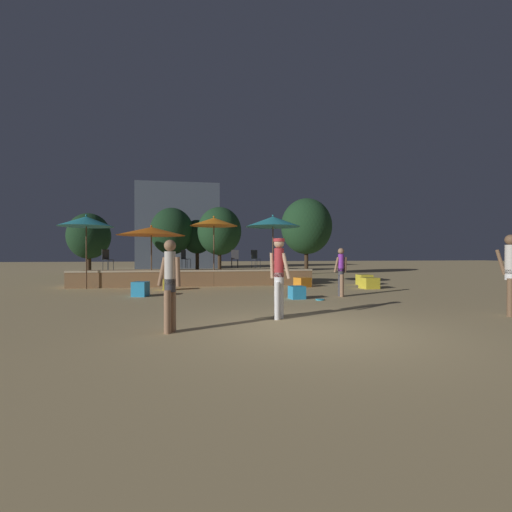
% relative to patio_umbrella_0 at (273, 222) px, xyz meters
% --- Properties ---
extents(ground_plane, '(120.00, 120.00, 0.00)m').
position_rel_patio_umbrella_0_xyz_m(ground_plane, '(-1.12, -8.88, -2.89)').
color(ground_plane, tan).
extents(wooden_deck, '(10.65, 2.56, 0.73)m').
position_rel_patio_umbrella_0_xyz_m(wooden_deck, '(-3.44, 1.35, -2.56)').
color(wooden_deck, olive).
rests_on(wooden_deck, ground).
extents(patio_umbrella_0, '(2.50, 2.50, 3.20)m').
position_rel_patio_umbrella_0_xyz_m(patio_umbrella_0, '(0.00, 0.00, 0.00)').
color(patio_umbrella_0, brown).
rests_on(patio_umbrella_0, ground).
extents(patio_umbrella_1, '(2.86, 2.86, 2.67)m').
position_rel_patio_umbrella_0_xyz_m(patio_umbrella_1, '(-5.31, 0.14, -0.48)').
color(patio_umbrella_1, brown).
rests_on(patio_umbrella_1, ground).
extents(patio_umbrella_2, '(2.09, 2.09, 3.12)m').
position_rel_patio_umbrella_0_xyz_m(patio_umbrella_2, '(-2.64, 0.11, -0.04)').
color(patio_umbrella_2, brown).
rests_on(patio_umbrella_2, ground).
extents(patio_umbrella_3, '(2.16, 2.16, 3.05)m').
position_rel_patio_umbrella_0_xyz_m(patio_umbrella_3, '(-7.84, -0.14, -0.13)').
color(patio_umbrella_3, brown).
rests_on(patio_umbrella_3, ground).
extents(cube_seat_0, '(0.66, 0.66, 0.45)m').
position_rel_patio_umbrella_0_xyz_m(cube_seat_0, '(3.68, -1.86, -2.66)').
color(cube_seat_0, yellow).
rests_on(cube_seat_0, ground).
extents(cube_seat_1, '(0.53, 0.53, 0.43)m').
position_rel_patio_umbrella_0_xyz_m(cube_seat_1, '(-4.47, -1.10, -2.68)').
color(cube_seat_1, yellow).
rests_on(cube_seat_1, ground).
extents(cube_seat_2, '(0.73, 0.73, 0.41)m').
position_rel_patio_umbrella_0_xyz_m(cube_seat_2, '(1.15, -0.77, -2.69)').
color(cube_seat_2, orange).
rests_on(cube_seat_2, ground).
extents(cube_seat_3, '(0.57, 0.57, 0.50)m').
position_rel_patio_umbrella_0_xyz_m(cube_seat_3, '(-5.25, -3.02, -2.64)').
color(cube_seat_3, '#2D9EDB').
rests_on(cube_seat_3, ground).
extents(cube_seat_4, '(0.60, 0.60, 0.47)m').
position_rel_patio_umbrella_0_xyz_m(cube_seat_4, '(4.28, -0.29, -2.65)').
color(cube_seat_4, yellow).
rests_on(cube_seat_4, ground).
extents(cube_seat_5, '(0.50, 0.50, 0.41)m').
position_rel_patio_umbrella_0_xyz_m(cube_seat_5, '(-0.20, -4.51, -2.69)').
color(cube_seat_5, '#2D9EDB').
rests_on(cube_seat_5, ground).
extents(person_0, '(0.46, 0.29, 1.63)m').
position_rel_patio_umbrella_0_xyz_m(person_0, '(1.43, -4.20, -2.02)').
color(person_0, '#997051').
rests_on(person_0, ground).
extents(person_1, '(0.46, 0.30, 1.70)m').
position_rel_patio_umbrella_0_xyz_m(person_1, '(-3.82, -8.65, -1.97)').
color(person_1, '#997051').
rests_on(person_1, ground).
extents(person_2, '(0.44, 0.39, 1.79)m').
position_rel_patio_umbrella_0_xyz_m(person_2, '(-1.56, -7.73, -1.87)').
color(person_2, white).
rests_on(person_2, ground).
extents(person_3, '(0.45, 0.49, 1.89)m').
position_rel_patio_umbrella_0_xyz_m(person_3, '(3.82, -8.25, -1.83)').
color(person_3, brown).
rests_on(person_3, ground).
extents(bistro_chair_0, '(0.47, 0.47, 0.90)m').
position_rel_patio_umbrella_0_xyz_m(bistro_chair_0, '(-3.98, 2.12, -1.61)').
color(bistro_chair_0, '#2D3338').
rests_on(bistro_chair_0, wooden_deck).
extents(bistro_chair_1, '(0.40, 0.40, 0.90)m').
position_rel_patio_umbrella_0_xyz_m(bistro_chair_1, '(-1.54, 1.75, -1.61)').
color(bistro_chair_1, '#47474C').
rests_on(bistro_chair_1, wooden_deck).
extents(bistro_chair_2, '(0.48, 0.48, 0.90)m').
position_rel_patio_umbrella_0_xyz_m(bistro_chair_2, '(-7.27, 0.70, -1.61)').
color(bistro_chair_2, '#2D3338').
rests_on(bistro_chair_2, wooden_deck).
extents(bistro_chair_3, '(0.45, 0.45, 0.90)m').
position_rel_patio_umbrella_0_xyz_m(bistro_chair_3, '(-0.54, 1.68, -1.61)').
color(bistro_chair_3, '#2D3338').
rests_on(bistro_chair_3, wooden_deck).
extents(frisbee_disc, '(0.27, 0.27, 0.03)m').
position_rel_patio_umbrella_0_xyz_m(frisbee_disc, '(0.41, -4.94, -2.87)').
color(frisbee_disc, '#33B2D8').
rests_on(frisbee_disc, ground).
extents(background_tree_0, '(3.34, 3.34, 5.02)m').
position_rel_patio_umbrella_0_xyz_m(background_tree_0, '(-1.73, 11.20, 0.28)').
color(background_tree_0, '#3D2B1C').
rests_on(background_tree_0, ground).
extents(background_tree_1, '(2.70, 2.70, 4.09)m').
position_rel_patio_umbrella_0_xyz_m(background_tree_1, '(-10.37, 8.70, -0.30)').
color(background_tree_1, '#3D2B1C').
rests_on(background_tree_1, ground).
extents(background_tree_2, '(3.26, 3.26, 4.98)m').
position_rel_patio_umbrella_0_xyz_m(background_tree_2, '(-5.34, 11.93, 0.29)').
color(background_tree_2, '#3D2B1C').
rests_on(background_tree_2, ground).
extents(background_tree_3, '(2.44, 2.44, 4.13)m').
position_rel_patio_umbrella_0_xyz_m(background_tree_3, '(-3.42, 12.41, -0.11)').
color(background_tree_3, '#3D2B1C').
rests_on(background_tree_3, ground).
extents(background_tree_4, '(3.62, 3.62, 5.40)m').
position_rel_patio_umbrella_0_xyz_m(background_tree_4, '(4.30, 8.44, 0.51)').
color(background_tree_4, '#3D2B1C').
rests_on(background_tree_4, ground).
extents(distant_building, '(7.97, 3.71, 8.36)m').
position_rel_patio_umbrella_0_xyz_m(distant_building, '(-5.27, 20.26, 1.29)').
color(distant_building, '#4C5666').
rests_on(distant_building, ground).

